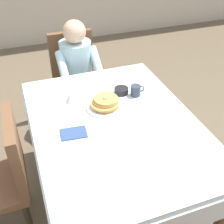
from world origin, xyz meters
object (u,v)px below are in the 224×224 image
object	(u,v)px
fork_left_of_plate	(81,114)
knife_right_of_plate	(130,104)
cup_coffee	(136,90)
spoon_near_edge	(122,134)
syrup_pitcher	(70,98)
diner_person	(78,67)
bowl_butter	(121,91)
breakfast_stack	(105,102)
chair_left_side	(5,173)
dining_table_main	(115,132)
chair_diner	(75,73)
plate_breakfast	(105,107)

from	to	relation	value
fork_left_of_plate	knife_right_of_plate	world-z (taller)	same
cup_coffee	spoon_near_edge	size ratio (longest dim) A/B	0.75
knife_right_of_plate	syrup_pitcher	bearing A→B (deg)	66.62
diner_person	syrup_pitcher	bearing A→B (deg)	71.81
fork_left_of_plate	knife_right_of_plate	xyz separation A→B (m)	(0.38, 0.00, 0.00)
bowl_butter	syrup_pitcher	bearing A→B (deg)	178.37
breakfast_stack	syrup_pitcher	world-z (taller)	breakfast_stack
chair_left_side	fork_left_of_plate	distance (m)	0.64
diner_person	fork_left_of_plate	bearing A→B (deg)	77.63
breakfast_stack	knife_right_of_plate	world-z (taller)	breakfast_stack
dining_table_main	chair_left_side	xyz separation A→B (m)	(-0.77, 0.00, -0.12)
bowl_butter	knife_right_of_plate	size ratio (longest dim) A/B	0.55
chair_diner	plate_breakfast	world-z (taller)	chair_diner
cup_coffee	bowl_butter	xyz separation A→B (m)	(-0.09, 0.07, -0.02)
breakfast_stack	spoon_near_edge	distance (m)	0.32
chair_diner	fork_left_of_plate	world-z (taller)	chair_diner
spoon_near_edge	knife_right_of_plate	bearing A→B (deg)	62.19
bowl_butter	spoon_near_edge	world-z (taller)	bowl_butter
diner_person	fork_left_of_plate	distance (m)	0.87
fork_left_of_plate	spoon_near_edge	world-z (taller)	same
chair_left_side	breakfast_stack	bearing A→B (deg)	-76.12
dining_table_main	chair_left_side	distance (m)	0.78
fork_left_of_plate	cup_coffee	bearing A→B (deg)	-77.06
chair_diner	diner_person	size ratio (longest dim) A/B	0.83
diner_person	chair_left_side	size ratio (longest dim) A/B	1.20
plate_breakfast	spoon_near_edge	size ratio (longest dim) A/B	1.87
chair_diner	chair_left_side	world-z (taller)	same
dining_table_main	plate_breakfast	distance (m)	0.21
chair_left_side	breakfast_stack	world-z (taller)	chair_left_side
breakfast_stack	diner_person	bearing A→B (deg)	90.39
bowl_butter	diner_person	bearing A→B (deg)	105.32
dining_table_main	plate_breakfast	xyz separation A→B (m)	(-0.01, 0.19, 0.10)
dining_table_main	fork_left_of_plate	xyz separation A→B (m)	(-0.20, 0.17, 0.09)
chair_left_side	spoon_near_edge	world-z (taller)	chair_left_side
syrup_pitcher	knife_right_of_plate	size ratio (longest dim) A/B	0.40
breakfast_stack	bowl_butter	bearing A→B (deg)	38.80
plate_breakfast	fork_left_of_plate	world-z (taller)	plate_breakfast
chair_left_side	bowl_butter	world-z (taller)	chair_left_side
cup_coffee	syrup_pitcher	bearing A→B (deg)	171.25
breakfast_stack	cup_coffee	world-z (taller)	breakfast_stack
knife_right_of_plate	chair_left_side	bearing A→B (deg)	99.58
chair_left_side	fork_left_of_plate	bearing A→B (deg)	-73.36
dining_table_main	chair_left_side	size ratio (longest dim) A/B	1.64
cup_coffee	fork_left_of_plate	world-z (taller)	cup_coffee
knife_right_of_plate	spoon_near_edge	world-z (taller)	same
cup_coffee	chair_diner	bearing A→B (deg)	107.29
cup_coffee	spoon_near_edge	xyz separation A→B (m)	(-0.27, -0.40, -0.04)
cup_coffee	knife_right_of_plate	bearing A→B (deg)	-131.28
diner_person	plate_breakfast	bearing A→B (deg)	90.36
fork_left_of_plate	diner_person	bearing A→B (deg)	-11.23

